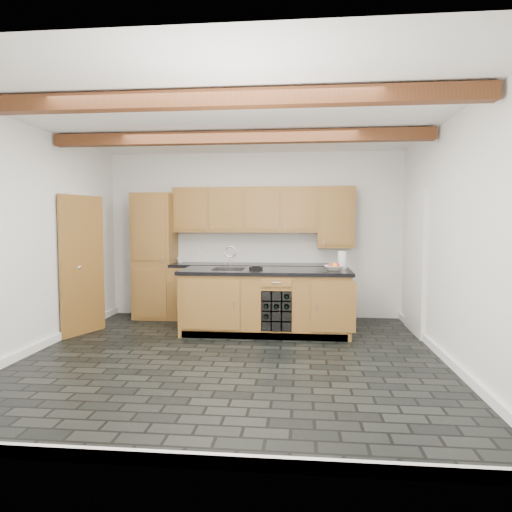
% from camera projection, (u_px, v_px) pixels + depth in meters
% --- Properties ---
extents(ground, '(5.00, 5.00, 0.00)m').
position_uv_depth(ground, '(232.00, 357.00, 5.45)').
color(ground, black).
rests_on(ground, ground).
extents(room_shell, '(5.01, 5.00, 5.00)m').
position_uv_depth(room_shell, '(232.00, 229.00, 5.88)').
color(room_shell, white).
rests_on(room_shell, ground).
extents(back_cabinetry, '(3.65, 0.62, 2.20)m').
position_uv_depth(back_cabinetry, '(230.00, 261.00, 7.64)').
color(back_cabinetry, olive).
rests_on(back_cabinetry, ground).
extents(island, '(2.48, 0.96, 0.93)m').
position_uv_depth(island, '(266.00, 301.00, 6.66)').
color(island, olive).
rests_on(island, ground).
extents(faucet, '(0.45, 0.40, 0.34)m').
position_uv_depth(faucet, '(229.00, 266.00, 6.73)').
color(faucet, black).
rests_on(faucet, island).
extents(kitchen_scale, '(0.20, 0.16, 0.05)m').
position_uv_depth(kitchen_scale, '(256.00, 268.00, 6.60)').
color(kitchen_scale, black).
rests_on(kitchen_scale, island).
extents(fruit_bowl, '(0.29, 0.29, 0.07)m').
position_uv_depth(fruit_bowl, '(334.00, 268.00, 6.50)').
color(fruit_bowl, silver).
rests_on(fruit_bowl, island).
extents(fruit_cluster, '(0.16, 0.17, 0.07)m').
position_uv_depth(fruit_cluster, '(334.00, 265.00, 6.50)').
color(fruit_cluster, red).
rests_on(fruit_cluster, fruit_bowl).
extents(paper_towel, '(0.13, 0.13, 0.26)m').
position_uv_depth(paper_towel, '(342.00, 260.00, 6.74)').
color(paper_towel, white).
rests_on(paper_towel, island).
extents(mug, '(0.14, 0.14, 0.10)m').
position_uv_depth(mug, '(180.00, 260.00, 7.75)').
color(mug, white).
rests_on(mug, back_cabinetry).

